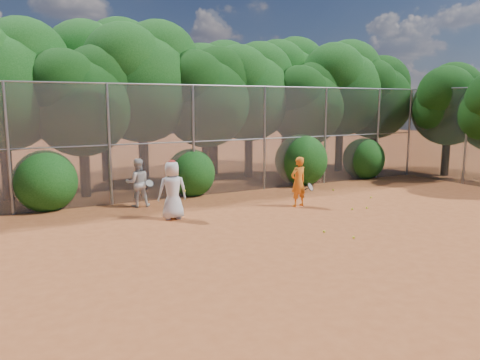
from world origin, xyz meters
TOP-DOWN VIEW (x-y plane):
  - ground at (0.00, 0.00)m, footprint 80.00×80.00m
  - fence_back at (-0.12, 6.00)m, footprint 20.05×0.09m
  - fence_side at (10.00, 3.00)m, footprint 0.09×6.09m
  - tree_1 at (-6.94, 8.54)m, footprint 4.64×4.03m
  - tree_2 at (-4.45, 7.83)m, footprint 3.99×3.47m
  - tree_3 at (-1.94, 8.84)m, footprint 4.89×4.26m
  - tree_4 at (0.55, 8.24)m, footprint 4.19×3.64m
  - tree_5 at (3.06, 9.04)m, footprint 4.51×3.92m
  - tree_6 at (5.55, 8.03)m, footprint 3.86×3.36m
  - tree_7 at (8.06, 8.64)m, footprint 4.77×4.14m
  - tree_8 at (10.05, 8.34)m, footprint 4.25×3.70m
  - tree_10 at (-2.93, 11.05)m, footprint 5.15×4.48m
  - tree_11 at (2.06, 10.64)m, footprint 4.64×4.03m
  - tree_12 at (6.56, 11.24)m, footprint 5.02×4.37m
  - tree_13 at (11.45, 5.03)m, footprint 3.86×3.36m
  - bush_0 at (-6.00, 6.30)m, footprint 2.00×2.00m
  - bush_1 at (-1.00, 6.30)m, footprint 1.80×1.80m
  - bush_2 at (4.00, 6.30)m, footprint 2.20×2.20m
  - bush_3 at (7.50, 6.30)m, footprint 1.90×1.90m
  - player_yellow at (1.33, 2.77)m, footprint 0.85×0.58m
  - player_teen at (-2.91, 3.12)m, footprint 0.91×0.66m
  - player_white at (-3.31, 5.26)m, footprint 0.90×0.79m
  - ball_0 at (3.05, 1.39)m, footprint 0.07×0.07m
  - ball_1 at (4.40, 2.59)m, footprint 0.07×0.07m
  - ball_2 at (0.35, -0.99)m, footprint 0.07×0.07m
  - ball_3 at (2.52, 1.48)m, footprint 0.07×0.07m
  - ball_4 at (0.05, -0.19)m, footprint 0.07×0.07m
  - ball_5 at (4.17, 4.39)m, footprint 0.07×0.07m

SIDE VIEW (x-z plane):
  - ground at x=0.00m, z-range 0.00..0.00m
  - ball_0 at x=3.05m, z-range 0.00..0.07m
  - ball_1 at x=4.40m, z-range 0.00..0.07m
  - ball_2 at x=0.35m, z-range 0.00..0.07m
  - ball_3 at x=2.52m, z-range 0.00..0.07m
  - ball_4 at x=0.05m, z-range 0.00..0.07m
  - ball_5 at x=4.17m, z-range 0.00..0.07m
  - player_white at x=-3.31m, z-range 0.00..1.59m
  - player_yellow at x=1.33m, z-range 0.00..1.64m
  - player_teen at x=-2.91m, z-range -0.01..1.74m
  - bush_1 at x=-1.00m, z-range 0.00..1.80m
  - bush_3 at x=7.50m, z-range 0.00..1.90m
  - bush_0 at x=-6.00m, z-range 0.00..2.00m
  - bush_2 at x=4.00m, z-range 0.00..2.20m
  - fence_side at x=10.00m, z-range 0.04..4.06m
  - fence_back at x=-0.12m, z-range 0.04..4.06m
  - tree_6 at x=5.55m, z-range 0.82..6.11m
  - tree_13 at x=11.45m, z-range 0.82..6.11m
  - tree_2 at x=-4.45m, z-range 0.85..6.32m
  - tree_4 at x=0.55m, z-range 0.89..6.62m
  - tree_8 at x=10.05m, z-range 0.91..6.73m
  - tree_5 at x=3.06m, z-range 0.96..7.13m
  - tree_1 at x=-6.94m, z-range 0.99..7.34m
  - tree_11 at x=2.06m, z-range 0.99..7.34m
  - tree_7 at x=8.06m, z-range 1.02..7.54m
  - tree_3 at x=-1.94m, z-range 1.04..7.75m
  - tree_12 at x=6.56m, z-range 1.07..7.95m
  - tree_10 at x=-2.93m, z-range 1.10..8.16m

